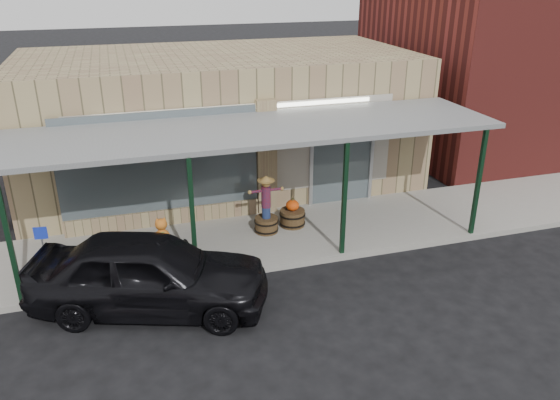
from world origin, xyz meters
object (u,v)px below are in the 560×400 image
object	(u,v)px
barrel_scarecrow	(266,213)
handicap_sign	(43,247)
parked_sedan	(149,273)
barrel_pumpkin	(292,216)

from	to	relation	value
barrel_scarecrow	handicap_sign	size ratio (longest dim) A/B	1.16
barrel_scarecrow	parked_sedan	world-z (taller)	barrel_scarecrow
barrel_scarecrow	parked_sedan	size ratio (longest dim) A/B	0.30
barrel_scarecrow	parked_sedan	bearing A→B (deg)	-119.73
barrel_scarecrow	barrel_pumpkin	size ratio (longest dim) A/B	1.83
barrel_pumpkin	handicap_sign	world-z (taller)	handicap_sign
handicap_sign	parked_sedan	size ratio (longest dim) A/B	0.26
barrel_pumpkin	barrel_scarecrow	bearing A→B (deg)	-168.22
barrel_pumpkin	handicap_sign	xyz separation A→B (m)	(-6.11, -1.19, 0.60)
parked_sedan	barrel_scarecrow	bearing A→B (deg)	-33.57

